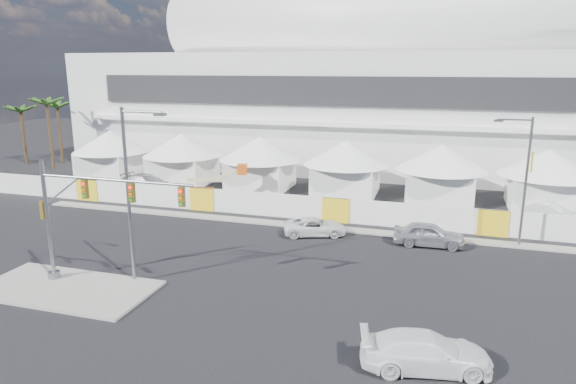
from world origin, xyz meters
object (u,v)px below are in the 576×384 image
(pickup_curb, at_px, (315,227))
(traffic_mast, at_px, (78,216))
(lot_car_a, at_px, (551,212))
(pickup_near, at_px, (426,352))
(streetlight_median, at_px, (131,184))
(lot_car_c, at_px, (146,182))
(sedan_silver, at_px, (429,234))
(streetlight_curb, at_px, (523,173))
(boom_lift, at_px, (201,190))

(pickup_curb, bearing_deg, traffic_mast, 120.39)
(lot_car_a, xyz_separation_m, traffic_mast, (-28.50, -22.35, 3.47))
(pickup_near, bearing_deg, streetlight_median, 63.01)
(pickup_near, bearing_deg, lot_car_a, -32.08)
(lot_car_c, distance_m, streetlight_median, 24.69)
(lot_car_c, bearing_deg, sedan_silver, -97.96)
(lot_car_a, distance_m, streetlight_median, 33.64)
(streetlight_median, bearing_deg, pickup_near, -14.48)
(traffic_mast, bearing_deg, lot_car_c, 113.54)
(streetlight_median, bearing_deg, streetlight_curb, 31.00)
(streetlight_median, bearing_deg, pickup_curb, 55.52)
(sedan_silver, xyz_separation_m, pickup_curb, (-8.30, -0.07, -0.18))
(lot_car_c, relative_size, boom_lift, 0.77)
(lot_car_c, bearing_deg, streetlight_curb, -92.34)
(pickup_curb, distance_m, traffic_mast, 17.03)
(lot_car_a, relative_size, streetlight_median, 0.42)
(lot_car_c, bearing_deg, boom_lift, -96.67)
(lot_car_c, bearing_deg, streetlight_median, -139.30)
(lot_car_a, height_order, lot_car_c, lot_car_c)
(traffic_mast, distance_m, streetlight_median, 3.58)
(lot_car_a, distance_m, lot_car_c, 38.06)
(pickup_curb, xyz_separation_m, streetlight_median, (-7.90, -11.50, 5.30))
(lot_car_c, bearing_deg, lot_car_a, -79.63)
(pickup_curb, distance_m, pickup_near, 18.04)
(traffic_mast, relative_size, streetlight_curb, 1.08)
(lot_car_a, bearing_deg, pickup_near, -166.72)
(pickup_curb, xyz_separation_m, lot_car_c, (-20.31, 9.21, 0.13))
(pickup_curb, height_order, lot_car_a, lot_car_a)
(pickup_curb, height_order, boom_lift, boom_lift)
(sedan_silver, xyz_separation_m, lot_car_a, (9.46, 9.55, -0.15))
(sedan_silver, relative_size, boom_lift, 0.70)
(sedan_silver, bearing_deg, streetlight_median, 123.02)
(boom_lift, bearing_deg, streetlight_curb, -25.30)
(lot_car_a, bearing_deg, streetlight_curb, -171.41)
(sedan_silver, xyz_separation_m, pickup_near, (0.43, -15.86, -0.05))
(pickup_near, distance_m, streetlight_curb, 18.98)
(sedan_silver, xyz_separation_m, streetlight_curb, (5.94, 1.73, 4.46))
(streetlight_median, relative_size, boom_lift, 1.44)
(sedan_silver, xyz_separation_m, traffic_mast, (-19.04, -12.80, 3.33))
(pickup_near, relative_size, boom_lift, 0.77)
(boom_lift, bearing_deg, sedan_silver, -32.55)
(sedan_silver, relative_size, streetlight_median, 0.49)
(boom_lift, bearing_deg, pickup_curb, -42.89)
(pickup_curb, relative_size, streetlight_median, 0.47)
(lot_car_c, xyz_separation_m, streetlight_median, (12.41, -20.71, 5.16))
(pickup_curb, distance_m, lot_car_a, 20.19)
(lot_car_a, height_order, boom_lift, boom_lift)
(sedan_silver, height_order, boom_lift, boom_lift)
(traffic_mast, bearing_deg, sedan_silver, 33.91)
(traffic_mast, xyz_separation_m, boom_lift, (-2.24, 19.79, -3.23))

